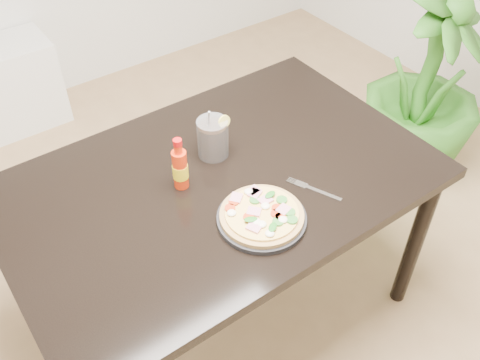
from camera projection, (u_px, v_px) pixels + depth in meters
floor at (287, 341)px, 2.14m from camera, size 4.50×4.50×0.00m
dining_table at (219, 196)px, 1.81m from camera, size 1.40×0.90×0.75m
plate at (262, 219)px, 1.60m from camera, size 0.27×0.27×0.02m
pizza at (262, 214)px, 1.59m from camera, size 0.25×0.25×0.03m
hot_sauce_bottle at (180, 168)px, 1.67m from camera, size 0.06×0.06×0.19m
cola_cup at (213, 139)px, 1.79m from camera, size 0.11×0.11×0.20m
fork at (312, 189)px, 1.71m from camera, size 0.09×0.18×0.00m
houseplant at (426, 84)px, 2.58m from camera, size 0.78×0.78×1.03m
plant_pot at (408, 149)px, 2.86m from camera, size 0.28×0.28×0.22m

